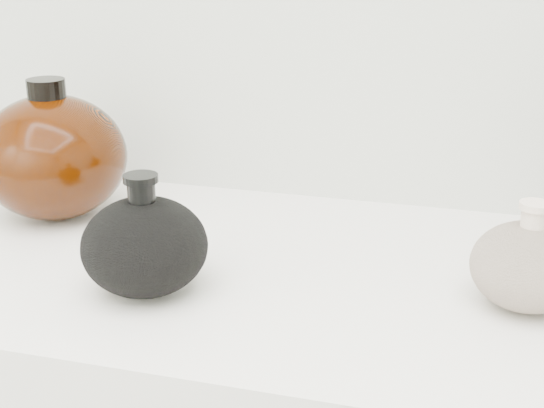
# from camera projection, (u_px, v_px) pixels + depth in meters

# --- Properties ---
(black_gourd_vase) EXTENTS (0.16, 0.16, 0.13)m
(black_gourd_vase) POSITION_uv_depth(u_px,v_px,m) (145.00, 245.00, 0.81)
(black_gourd_vase) COLOR black
(black_gourd_vase) RESTS_ON display_counter
(cream_gourd_vase) EXTENTS (0.15, 0.15, 0.12)m
(cream_gourd_vase) POSITION_uv_depth(u_px,v_px,m) (528.00, 265.00, 0.78)
(cream_gourd_vase) COLOR beige
(cream_gourd_vase) RESTS_ON display_counter
(left_round_pot) EXTENTS (0.25, 0.25, 0.19)m
(left_round_pot) POSITION_uv_depth(u_px,v_px,m) (53.00, 156.00, 1.01)
(left_round_pot) COLOR black
(left_round_pot) RESTS_ON display_counter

